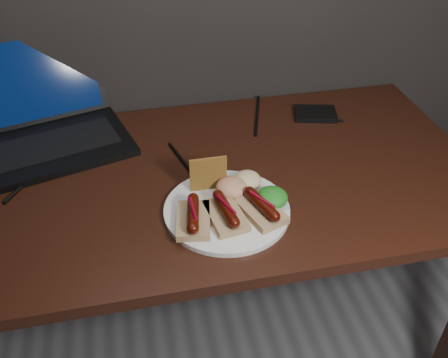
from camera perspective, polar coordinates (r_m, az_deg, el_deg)
desk at (r=1.27m, az=-3.02°, el=-2.75°), size 1.40×0.70×0.75m
laptop at (r=1.40m, az=-20.20°, el=6.02°), size 0.48×0.44×0.25m
hard_drive at (r=1.47m, az=10.38°, el=7.35°), size 0.13×0.11×0.02m
desk_cables at (r=1.33m, az=-3.06°, el=4.30°), size 0.90×0.38×0.01m
plate at (r=1.10m, az=0.32°, el=-3.56°), size 0.32×0.32×0.01m
bread_sausage_left at (r=1.05m, az=-3.54°, el=-4.37°), size 0.09×0.13×0.04m
bread_sausage_center at (r=1.06m, az=0.20°, el=-3.88°), size 0.09×0.12×0.04m
bread_sausage_right at (r=1.08m, az=4.29°, el=-3.31°), size 0.10×0.13×0.04m
crispbread at (r=1.13m, az=-1.80°, el=0.60°), size 0.09×0.01×0.08m
salad_greens at (r=1.10m, az=5.52°, el=-2.11°), size 0.07×0.07×0.04m
salsa_mound at (r=1.13m, az=0.89°, el=-0.96°), size 0.07×0.07×0.04m
coleslaw_mound at (r=1.15m, az=2.67°, el=-0.10°), size 0.06×0.06×0.04m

